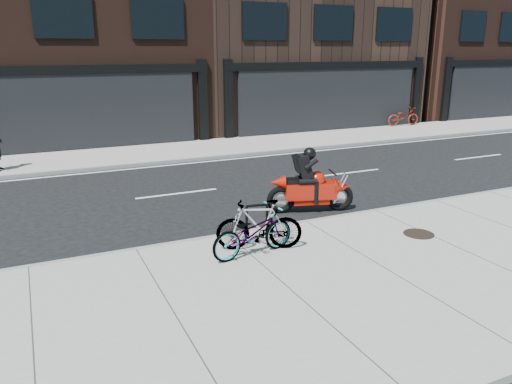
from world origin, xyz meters
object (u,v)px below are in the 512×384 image
motorcycle (314,186)px  bicycle_far (403,117)px  bike_rack (257,220)px  bicycle_front (253,232)px  manhole_cover (419,234)px  bicycle_rear (259,225)px

motorcycle → bicycle_far: 15.29m
bike_rack → motorcycle: 2.84m
bicycle_front → bicycle_far: bearing=-58.0°
bike_rack → bicycle_far: bearing=40.0°
bike_rack → motorcycle: motorcycle is taller
bicycle_front → manhole_cover: (3.77, -0.51, -0.47)m
motorcycle → manhole_cover: 2.93m
bike_rack → manhole_cover: bike_rack is taller
bicycle_far → manhole_cover: size_ratio=2.75×
bicycle_far → motorcycle: bearing=137.1°
bicycle_front → bike_rack: bearing=-40.4°
bicycle_front → manhole_cover: size_ratio=2.73×
bike_rack → bicycle_rear: bicycle_rear is taller
bicycle_front → motorcycle: motorcycle is taller
bike_rack → manhole_cover: (3.41, -1.09, -0.48)m
bike_rack → bicycle_front: bearing=-121.7°
manhole_cover → motorcycle: bearing=111.5°
bike_rack → manhole_cover: size_ratio=1.26×
bicycle_rear → bicycle_far: 18.45m
bicycle_front → motorcycle: size_ratio=0.82×
bicycle_front → manhole_cover: bicycle_front is taller
motorcycle → manhole_cover: motorcycle is taller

